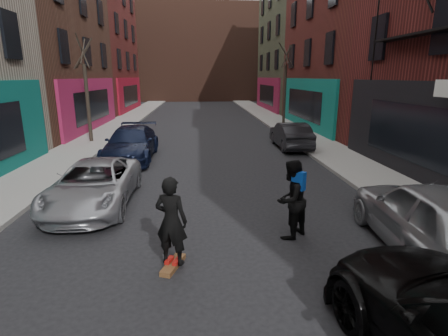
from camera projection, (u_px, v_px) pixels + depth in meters
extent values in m
cube|color=gray|center=(130.00, 118.00, 31.20)|extent=(2.50, 84.00, 0.13)
cube|color=gray|center=(268.00, 117.00, 32.08)|extent=(2.50, 84.00, 0.13)
cube|color=#47281E|center=(198.00, 54.00, 54.96)|extent=(40.00, 10.00, 14.00)
imported|color=#97999F|center=(94.00, 184.00, 10.02)|extent=(2.18, 4.63, 1.28)
imported|color=black|center=(131.00, 144.00, 15.63)|extent=(2.04, 5.01, 1.45)
imported|color=gray|center=(434.00, 219.00, 7.15)|extent=(2.33, 4.93, 1.63)
imported|color=black|center=(291.00, 135.00, 18.17)|extent=(1.45, 4.11, 1.35)
cube|color=brown|center=(173.00, 265.00, 6.87)|extent=(0.48, 0.83, 0.10)
imported|color=black|center=(171.00, 221.00, 6.63)|extent=(0.75, 0.61, 1.76)
imported|color=black|center=(291.00, 199.00, 7.96)|extent=(1.13, 1.11, 1.84)
cube|color=#0B3BA2|center=(299.00, 181.00, 7.72)|extent=(0.30, 0.32, 0.42)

